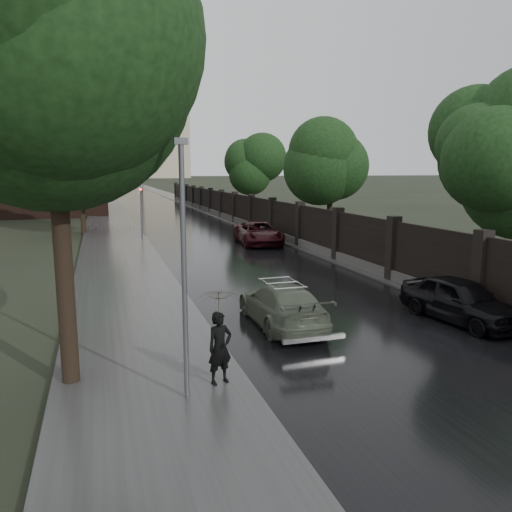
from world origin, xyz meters
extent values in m
plane|color=black|center=(0.00, 0.00, 0.00)|extent=(800.00, 800.00, 0.00)
cube|color=black|center=(0.00, 190.00, 0.01)|extent=(8.00, 420.00, 0.02)
cube|color=#2D2D2D|center=(-6.00, 190.00, 0.08)|extent=(4.00, 420.00, 0.16)
cube|color=#2D2D2D|center=(5.50, 190.00, 0.04)|extent=(3.00, 420.00, 0.08)
cube|color=#383533|center=(4.60, 32.00, 0.25)|extent=(0.40, 75.00, 0.50)
cube|color=black|center=(4.60, 32.00, 1.50)|extent=(0.15, 75.00, 2.00)
cube|color=black|center=(4.60, 70.00, 1.35)|extent=(0.45, 0.45, 2.70)
cylinder|color=black|center=(-7.60, 3.00, 3.58)|extent=(0.36, 0.36, 7.15)
sphere|color=black|center=(-7.60, 3.00, 6.44)|extent=(5.44, 5.44, 5.44)
cylinder|color=black|center=(-8.00, 30.00, 2.93)|extent=(0.36, 0.36, 5.85)
sphere|color=black|center=(-8.00, 30.00, 5.27)|extent=(4.25, 4.25, 4.25)
cylinder|color=black|center=(7.50, 8.00, 2.76)|extent=(0.36, 0.36, 5.53)
sphere|color=black|center=(7.50, 8.00, 4.97)|extent=(4.08, 4.08, 4.08)
cylinder|color=black|center=(7.50, 22.00, 2.76)|extent=(0.36, 0.36, 5.53)
sphere|color=black|center=(7.50, 22.00, 4.97)|extent=(4.08, 4.08, 4.08)
cylinder|color=black|center=(7.50, 40.00, 2.76)|extent=(0.36, 0.36, 5.53)
sphere|color=black|center=(7.50, 40.00, 4.97)|extent=(4.08, 4.08, 4.08)
cylinder|color=#59595E|center=(-5.40, 1.50, 2.50)|extent=(0.10, 0.10, 5.00)
cube|color=#59595E|center=(-5.40, 1.50, 5.05)|extent=(0.25, 0.12, 0.12)
cylinder|color=#59595E|center=(-4.30, 25.00, 1.50)|extent=(0.12, 0.12, 3.00)
imported|color=#59595E|center=(-4.30, 25.00, 3.50)|extent=(0.16, 0.20, 1.00)
sphere|color=#FF0C0C|center=(-4.30, 24.85, 3.35)|extent=(0.14, 0.14, 0.14)
cube|color=tan|center=(-32.00, 300.00, 22.00)|extent=(28.00, 22.00, 44.00)
cube|color=tan|center=(32.00, 300.00, 22.00)|extent=(28.00, 22.00, 44.00)
cube|color=tan|center=(0.00, 300.00, 30.00)|extent=(30.00, 30.00, 60.00)
cube|color=tan|center=(0.00, 300.00, 70.00)|extent=(22.00, 22.00, 40.00)
imported|color=#4E5745|center=(-1.85, 5.74, 0.62)|extent=(1.79, 4.29, 1.24)
imported|color=black|center=(3.40, 4.43, 0.68)|extent=(2.11, 4.18, 1.36)
imported|color=black|center=(2.48, 21.56, 0.71)|extent=(2.71, 5.25, 1.41)
imported|color=black|center=(-4.62, 1.97, 0.92)|extent=(0.64, 0.51, 1.52)
imported|color=black|center=(-4.62, 1.97, 2.14)|extent=(1.11, 1.12, 0.81)
camera|label=1|loc=(-6.86, -7.62, 4.53)|focal=35.00mm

